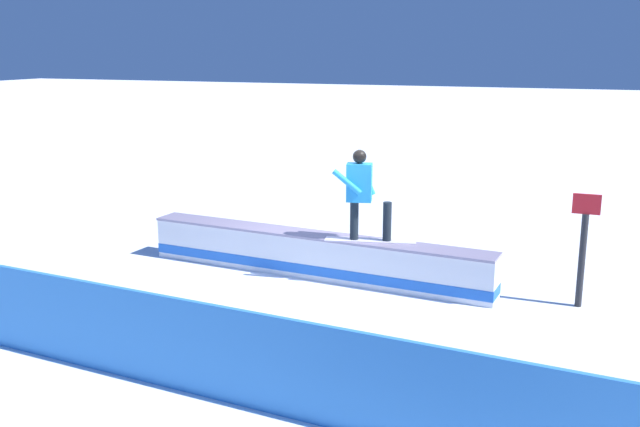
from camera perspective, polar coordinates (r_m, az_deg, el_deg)
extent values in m
plane|color=white|center=(12.29, -0.48, -5.00)|extent=(120.00, 120.00, 0.00)
cube|color=white|center=(12.18, -0.49, -3.42)|extent=(6.26, 1.01, 0.71)
cube|color=blue|center=(12.23, -0.49, -4.21)|extent=(6.27, 1.02, 0.17)
cube|color=gray|center=(12.08, -0.49, -1.71)|extent=(6.26, 1.07, 0.04)
cube|color=silver|center=(11.67, 4.04, -2.15)|extent=(1.51, 0.58, 0.01)
cylinder|color=black|center=(11.61, 2.76, -0.54)|extent=(0.17, 0.17, 0.64)
cylinder|color=black|center=(11.57, 5.39, -0.64)|extent=(0.17, 0.17, 0.64)
cube|color=#2695DD|center=(11.47, 3.16, 2.49)|extent=(0.44, 0.32, 0.62)
sphere|color=black|center=(11.40, 3.19, 4.57)|extent=(0.22, 0.22, 0.22)
cylinder|color=#2695DD|center=(11.32, 2.17, 2.52)|extent=(0.49, 0.19, 0.42)
cylinder|color=#2695DD|center=(11.61, 3.73, 2.78)|extent=(0.31, 0.15, 0.54)
cube|color=#3685DC|center=(8.40, -11.80, -10.09)|extent=(9.96, 0.90, 1.11)
cylinder|color=#262628|center=(11.37, 20.20, -3.57)|extent=(0.10, 0.10, 1.44)
cube|color=red|center=(11.16, 20.55, 0.71)|extent=(0.40, 0.04, 0.30)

